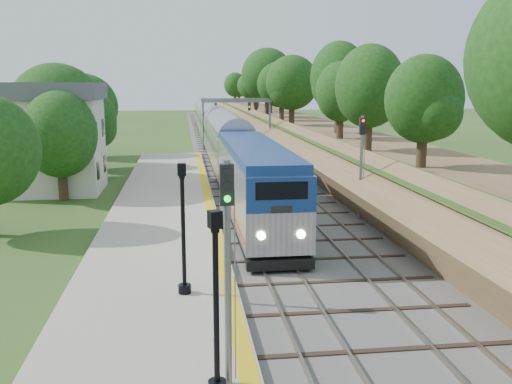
{
  "coord_description": "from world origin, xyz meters",
  "views": [
    {
      "loc": [
        -3.91,
        -13.11,
        7.92
      ],
      "look_at": [
        -0.5,
        13.49,
        2.8
      ],
      "focal_mm": 40.0,
      "sensor_mm": 36.0,
      "label": 1
    }
  ],
  "objects": [
    {
      "name": "trackbed",
      "position": [
        2.0,
        60.0,
        0.07
      ],
      "size": [
        9.5,
        170.0,
        0.28
      ],
      "color": "#4C4944",
      "rests_on": "ground"
    },
    {
      "name": "platform",
      "position": [
        -5.2,
        16.0,
        0.19
      ],
      "size": [
        6.4,
        68.0,
        0.38
      ],
      "primitive_type": "cube",
      "color": "#A89D87",
      "rests_on": "ground"
    },
    {
      "name": "yellow_stripe",
      "position": [
        -2.35,
        16.0,
        0.39
      ],
      "size": [
        0.55,
        68.0,
        0.01
      ],
      "primitive_type": "cube",
      "color": "gold",
      "rests_on": "platform"
    },
    {
      "name": "embankment",
      "position": [
        10.35,
        60.0,
        1.95
      ],
      "size": [
        10.64,
        170.0,
        11.7
      ],
      "color": "brown",
      "rests_on": "ground"
    },
    {
      "name": "station_building",
      "position": [
        -14.0,
        30.0,
        4.09
      ],
      "size": [
        8.6,
        6.6,
        8.0
      ],
      "color": "beige",
      "rests_on": "ground"
    },
    {
      "name": "signal_gantry",
      "position": [
        2.47,
        54.99,
        4.82
      ],
      "size": [
        8.4,
        0.38,
        6.2
      ],
      "color": "slate",
      "rests_on": "ground"
    },
    {
      "name": "trees_behind_platform",
      "position": [
        -11.17,
        20.67,
        4.53
      ],
      "size": [
        7.82,
        53.32,
        7.21
      ],
      "color": "#332316",
      "rests_on": "ground"
    },
    {
      "name": "train",
      "position": [
        0.0,
        57.36,
        2.24
      ],
      "size": [
        2.95,
        98.27,
        4.34
      ],
      "color": "black",
      "rests_on": "trackbed"
    },
    {
      "name": "lamppost_mid",
      "position": [
        -3.21,
        -0.14,
        2.44
      ],
      "size": [
        0.46,
        0.46,
        4.62
      ],
      "color": "black",
      "rests_on": "platform"
    },
    {
      "name": "lamppost_far",
      "position": [
        -3.98,
        6.83,
        2.52
      ],
      "size": [
        0.47,
        0.47,
        4.79
      ],
      "color": "black",
      "rests_on": "platform"
    },
    {
      "name": "signal_platform",
      "position": [
        -2.9,
        0.23,
        3.92
      ],
      "size": [
        0.34,
        0.27,
        5.76
      ],
      "color": "slate",
      "rests_on": "platform"
    },
    {
      "name": "signal_farside",
      "position": [
        6.2,
        18.27,
        3.79
      ],
      "size": [
        0.33,
        0.26,
        6.0
      ],
      "color": "slate",
      "rests_on": "ground"
    }
  ]
}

